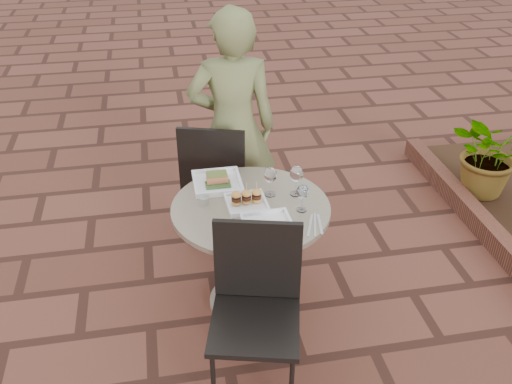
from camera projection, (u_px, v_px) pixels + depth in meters
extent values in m
plane|color=brown|center=(286.00, 309.00, 3.54)|extent=(60.00, 60.00, 0.00)
cylinder|color=gray|center=(251.00, 300.00, 3.58)|extent=(0.52, 0.52, 0.04)
cylinder|color=gray|center=(251.00, 259.00, 3.41)|extent=(0.08, 0.08, 0.70)
cylinder|color=gray|center=(251.00, 208.00, 3.22)|extent=(0.90, 0.90, 0.03)
cube|color=black|center=(219.00, 179.00, 4.01)|extent=(0.55, 0.55, 0.03)
cube|color=black|center=(212.00, 161.00, 3.71)|extent=(0.43, 0.16, 0.46)
cylinder|color=black|center=(249.00, 194.00, 4.27)|extent=(0.02, 0.02, 0.44)
cylinder|color=black|center=(199.00, 191.00, 4.32)|extent=(0.02, 0.02, 0.44)
cylinder|color=black|center=(242.00, 223.00, 3.96)|extent=(0.02, 0.02, 0.44)
cylinder|color=black|center=(188.00, 219.00, 4.00)|extent=(0.02, 0.02, 0.44)
cube|color=black|center=(255.00, 325.00, 2.81)|extent=(0.54, 0.54, 0.03)
cube|color=black|center=(258.00, 260.00, 2.85)|extent=(0.43, 0.14, 0.46)
cylinder|color=black|center=(223.00, 328.00, 3.11)|extent=(0.02, 0.02, 0.44)
cylinder|color=black|center=(292.00, 332.00, 3.08)|extent=(0.02, 0.02, 0.44)
imported|color=brown|center=(233.00, 129.00, 3.85)|extent=(0.63, 0.43, 1.65)
cube|color=white|center=(217.00, 183.00, 3.40)|extent=(0.28, 0.28, 0.01)
cube|color=#C56A45|center=(217.00, 178.00, 3.38)|extent=(0.13, 0.08, 0.04)
cube|color=#525B29|center=(217.00, 174.00, 3.37)|extent=(0.12, 0.08, 0.01)
cube|color=white|center=(247.00, 204.00, 3.22)|extent=(0.24, 0.24, 0.01)
cube|color=white|center=(268.00, 227.00, 3.02)|extent=(0.27, 0.27, 0.01)
ellipsoid|color=#D75890|center=(263.00, 232.00, 2.96)|extent=(0.05, 0.04, 0.02)
cylinder|color=white|center=(302.00, 210.00, 3.17)|extent=(0.06, 0.06, 0.00)
cylinder|color=white|center=(302.00, 204.00, 3.15)|extent=(0.01, 0.01, 0.07)
ellipsoid|color=white|center=(302.00, 192.00, 3.11)|extent=(0.07, 0.07, 0.09)
cylinder|color=white|center=(302.00, 193.00, 3.11)|extent=(0.05, 0.05, 0.04)
cylinder|color=white|center=(270.00, 194.00, 3.31)|extent=(0.06, 0.06, 0.00)
cylinder|color=white|center=(270.00, 188.00, 3.29)|extent=(0.01, 0.01, 0.08)
ellipsoid|color=white|center=(270.00, 175.00, 3.24)|extent=(0.08, 0.08, 0.09)
cylinder|color=white|center=(296.00, 194.00, 3.32)|extent=(0.07, 0.07, 0.00)
cylinder|color=white|center=(296.00, 187.00, 3.29)|extent=(0.01, 0.01, 0.08)
ellipsoid|color=white|center=(296.00, 174.00, 3.25)|extent=(0.08, 0.08, 0.10)
cylinder|color=silver|center=(204.00, 200.00, 3.22)|extent=(0.06, 0.06, 0.04)
cube|color=brown|center=(499.00, 243.00, 4.00)|extent=(0.12, 3.00, 0.15)
imported|color=#33662D|center=(491.00, 151.00, 4.43)|extent=(0.78, 0.73, 0.71)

